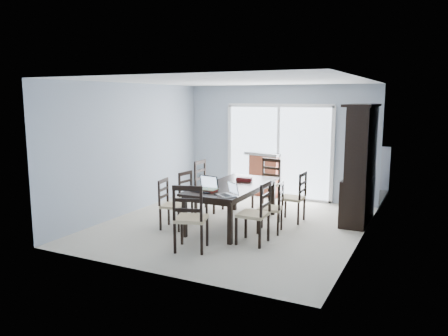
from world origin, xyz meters
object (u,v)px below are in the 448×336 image
at_px(chair_right_mid, 275,202).
at_px(chair_right_near, 259,206).
at_px(chair_end_far, 269,178).
at_px(game_box, 244,179).
at_px(dining_table, 233,189).
at_px(china_hutch, 360,165).
at_px(chair_end_near, 190,211).
at_px(chair_left_mid, 190,190).
at_px(hot_tub, 261,168).
at_px(laptop_silver, 226,193).
at_px(laptop_dark, 204,188).
at_px(chair_left_far, 205,180).
at_px(chair_right_far, 297,192).
at_px(cell_phone, 218,195).
at_px(chair_left_near, 169,198).

bearing_deg(chair_right_mid, chair_right_near, 168.61).
relative_size(chair_right_mid, chair_end_far, 0.87).
bearing_deg(chair_right_mid, chair_end_far, 15.01).
xyz_separation_m(chair_right_near, game_box, (-0.77, 1.20, 0.17)).
distance_m(dining_table, chair_right_near, 1.14).
distance_m(chair_right_near, chair_end_far, 2.47).
distance_m(china_hutch, chair_end_near, 3.49).
bearing_deg(chair_end_near, chair_end_far, 71.81).
bearing_deg(chair_left_mid, game_box, 120.31).
bearing_deg(hot_tub, laptop_silver, -75.99).
bearing_deg(dining_table, game_box, 83.64).
height_order(dining_table, laptop_dark, laptop_dark).
bearing_deg(chair_right_near, laptop_silver, 98.95).
bearing_deg(chair_end_far, laptop_silver, 104.83).
bearing_deg(chair_left_far, chair_left_mid, 3.46).
bearing_deg(chair_left_mid, laptop_silver, 61.41).
relative_size(chair_right_far, cell_phone, 9.00).
height_order(chair_left_mid, game_box, chair_left_mid).
bearing_deg(chair_left_near, cell_phone, 71.17).
bearing_deg(chair_end_near, chair_right_mid, 44.33).
distance_m(chair_left_mid, chair_right_mid, 1.77).
xyz_separation_m(laptop_dark, laptop_silver, (0.49, -0.15, -0.01)).
relative_size(china_hutch, laptop_dark, 5.44).
height_order(china_hutch, chair_left_mid, china_hutch).
relative_size(laptop_dark, laptop_silver, 1.05).
xyz_separation_m(dining_table, chair_left_mid, (-0.92, 0.01, -0.11)).
height_order(chair_end_far, hot_tub, chair_end_far).
relative_size(dining_table, chair_right_far, 2.00).
height_order(chair_left_near, laptop_silver, chair_left_near).
distance_m(chair_right_mid, cell_phone, 1.08).
distance_m(chair_left_mid, game_box, 1.07).
relative_size(chair_left_near, laptop_dark, 2.54).
relative_size(chair_left_mid, chair_right_near, 0.90).
bearing_deg(cell_phone, chair_end_far, 80.82).
height_order(chair_left_near, laptop_dark, chair_left_near).
height_order(dining_table, chair_left_far, chair_left_far).
bearing_deg(laptop_dark, chair_right_far, 58.76).
bearing_deg(chair_right_far, chair_right_mid, 170.14).
height_order(chair_end_far, laptop_silver, chair_end_far).
bearing_deg(chair_left_far, hot_tub, 175.62).
relative_size(chair_left_near, chair_right_near, 0.88).
relative_size(china_hutch, hot_tub, 0.95).
bearing_deg(chair_right_near, chair_left_near, 85.80).
xyz_separation_m(chair_left_near, chair_end_near, (0.96, -0.90, 0.10)).
bearing_deg(chair_right_far, laptop_silver, 156.55).
bearing_deg(game_box, laptop_silver, -79.29).
bearing_deg(chair_right_near, dining_table, 45.29).
distance_m(chair_right_near, cell_phone, 0.70).
height_order(chair_left_mid, chair_end_far, chair_end_far).
height_order(chair_right_near, chair_right_far, chair_right_near).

